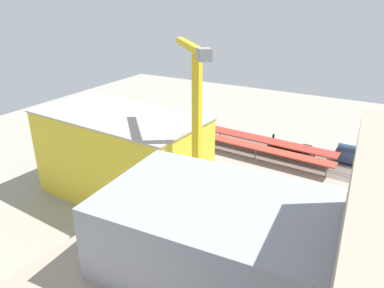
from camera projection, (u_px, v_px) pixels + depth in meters
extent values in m
plane|color=#9E998C|center=(212.00, 171.00, 103.15)|extent=(198.07, 198.07, 0.00)
cube|color=#665E54|center=(240.00, 146.00, 120.16)|extent=(124.46, 22.43, 0.01)
cube|color=#38383D|center=(207.00, 176.00, 100.67)|extent=(124.12, 17.60, 0.01)
cube|color=#9E9EA8|center=(244.00, 142.00, 123.01)|extent=(123.50, 8.74, 0.12)
cube|color=#9E9EA8|center=(243.00, 143.00, 121.86)|extent=(123.50, 8.74, 0.12)
cube|color=#9E9EA8|center=(237.00, 148.00, 118.32)|extent=(123.50, 8.74, 0.12)
cube|color=#9E9EA8|center=(236.00, 149.00, 117.16)|extent=(123.50, 8.74, 0.12)
cube|color=#C63D2D|center=(256.00, 147.00, 109.06)|extent=(47.12, 7.30, 0.42)
cylinder|color=slate|center=(326.00, 171.00, 99.15)|extent=(0.30, 0.30, 3.85)
cylinder|color=slate|center=(255.00, 153.00, 109.89)|extent=(0.30, 0.30, 3.85)
cylinder|color=slate|center=(197.00, 139.00, 120.63)|extent=(0.30, 0.30, 3.85)
cube|color=#B73328|center=(244.00, 135.00, 118.09)|extent=(59.64, 9.23, 0.38)
cylinder|color=slate|center=(327.00, 160.00, 105.31)|extent=(0.30, 0.30, 3.78)
cylinder|color=slate|center=(269.00, 147.00, 114.37)|extent=(0.30, 0.30, 3.78)
cylinder|color=slate|center=(220.00, 136.00, 123.43)|extent=(0.30, 0.30, 3.78)
cylinder|color=slate|center=(178.00, 126.00, 132.49)|extent=(0.30, 0.30, 3.78)
cube|color=black|center=(290.00, 151.00, 115.05)|extent=(15.26, 3.31, 1.00)
cylinder|color=black|center=(287.00, 145.00, 115.06)|extent=(12.56, 3.37, 2.51)
cube|color=black|center=(306.00, 151.00, 112.13)|extent=(2.90, 2.90, 3.38)
cylinder|color=black|center=(273.00, 136.00, 116.70)|extent=(0.70, 0.70, 1.40)
cube|color=black|center=(367.00, 167.00, 104.95)|extent=(16.49, 3.46, 0.60)
cube|color=#384C72|center=(369.00, 161.00, 104.15)|extent=(18.35, 4.17, 3.55)
cylinder|color=#273550|center=(370.00, 154.00, 103.36)|extent=(17.62, 4.12, 2.91)
cube|color=black|center=(310.00, 209.00, 84.98)|extent=(3.61, 1.81, 0.30)
cube|color=black|center=(311.00, 207.00, 84.78)|extent=(4.29, 1.92, 0.74)
cube|color=#1E2328|center=(311.00, 204.00, 84.52)|extent=(2.43, 1.62, 0.58)
cube|color=black|center=(275.00, 200.00, 88.51)|extent=(3.65, 1.95, 0.30)
cube|color=#474C51|center=(275.00, 198.00, 88.31)|extent=(4.32, 2.07, 0.73)
cube|color=#1E2328|center=(275.00, 196.00, 88.07)|extent=(2.46, 1.72, 0.52)
cube|color=black|center=(242.00, 191.00, 92.72)|extent=(3.56, 1.99, 0.30)
cube|color=silver|center=(242.00, 189.00, 92.49)|extent=(4.21, 2.11, 0.87)
cube|color=#1E2328|center=(242.00, 186.00, 92.20)|extent=(2.40, 1.77, 0.66)
cube|color=black|center=(215.00, 185.00, 95.38)|extent=(3.53, 1.89, 0.30)
cube|color=gray|center=(215.00, 183.00, 95.17)|extent=(4.19, 1.99, 0.80)
cube|color=#1E2328|center=(215.00, 181.00, 94.89)|extent=(2.37, 1.70, 0.65)
cube|color=black|center=(188.00, 176.00, 99.83)|extent=(4.00, 2.05, 0.30)
cube|color=#474C51|center=(188.00, 175.00, 99.62)|extent=(4.75, 2.18, 0.81)
cube|color=#1E2328|center=(188.00, 172.00, 99.34)|extent=(2.70, 1.81, 0.62)
cube|color=yellow|center=(122.00, 156.00, 87.35)|extent=(41.09, 23.13, 20.97)
cube|color=#ADA89E|center=(119.00, 114.00, 83.22)|extent=(41.73, 23.77, 0.40)
cube|color=gray|center=(196.00, 233.00, 75.67)|extent=(3.60, 3.60, 1.20)
cube|color=yellow|center=(197.00, 154.00, 68.70)|extent=(1.40, 1.40, 37.36)
cube|color=yellow|center=(189.00, 46.00, 66.84)|extent=(13.39, 14.37, 1.20)
cube|color=gray|center=(204.00, 55.00, 57.22)|extent=(3.10, 3.12, 2.00)
cube|color=black|center=(113.00, 159.00, 110.14)|extent=(8.56, 2.73, 0.50)
cube|color=white|center=(115.00, 155.00, 108.94)|extent=(6.29, 2.83, 2.76)
cube|color=#334C8C|center=(105.00, 153.00, 111.15)|extent=(2.43, 2.60, 2.21)
cube|color=black|center=(146.00, 168.00, 104.45)|extent=(9.96, 3.40, 0.50)
cube|color=white|center=(149.00, 164.00, 103.19)|extent=(7.86, 3.35, 2.94)
cube|color=silver|center=(137.00, 160.00, 106.03)|extent=(2.45, 2.64, 2.27)
cube|color=black|center=(176.00, 174.00, 100.82)|extent=(10.22, 3.66, 0.50)
cube|color=silver|center=(179.00, 170.00, 99.49)|extent=(8.02, 3.57, 3.09)
cube|color=silver|center=(166.00, 166.00, 102.45)|extent=(2.59, 2.77, 2.40)
cylinder|color=brown|center=(375.00, 200.00, 85.10)|extent=(0.52, 0.52, 3.73)
sphere|color=#28662D|center=(378.00, 187.00, 83.70)|extent=(5.03, 5.03, 5.03)
cylinder|color=brown|center=(360.00, 197.00, 86.62)|extent=(0.45, 0.45, 3.60)
sphere|color=#28662D|center=(362.00, 184.00, 85.28)|extent=(4.83, 4.83, 4.83)
cylinder|color=brown|center=(186.00, 156.00, 109.04)|extent=(0.38, 0.38, 3.05)
sphere|color=#38843D|center=(186.00, 146.00, 107.70)|extent=(5.51, 5.51, 5.51)
cylinder|color=brown|center=(375.00, 201.00, 85.64)|extent=(0.53, 0.53, 2.89)
sphere|color=#38843D|center=(378.00, 190.00, 84.46)|extent=(4.61, 4.61, 4.61)
cylinder|color=#333333|center=(188.00, 171.00, 97.54)|extent=(0.16, 0.16, 5.14)
cube|color=black|center=(187.00, 161.00, 96.38)|extent=(0.36, 0.36, 0.90)
sphere|color=yellow|center=(187.00, 162.00, 96.59)|extent=(0.20, 0.20, 0.20)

